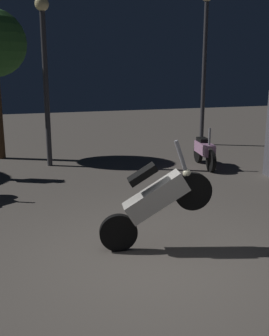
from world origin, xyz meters
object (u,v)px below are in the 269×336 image
at_px(streetlamp_near, 45,60).
at_px(streetlamp_far, 205,50).
at_px(motorcycle_white_foreground, 156,201).
at_px(motorcycle_pink_parked_right, 204,151).

xyz_separation_m(streetlamp_near, streetlamp_far, (5.45, 1.59, 0.39)).
xyz_separation_m(motorcycle_white_foreground, streetlamp_near, (-0.87, 5.86, 2.08)).
bearing_deg(motorcycle_white_foreground, streetlamp_far, 68.32).
height_order(motorcycle_pink_parked_right, streetlamp_near, streetlamp_near).
distance_m(motorcycle_white_foreground, streetlamp_near, 6.28).
relative_size(motorcycle_pink_parked_right, streetlamp_far, 0.33).
height_order(motorcycle_white_foreground, motorcycle_pink_parked_right, motorcycle_white_foreground).
relative_size(motorcycle_pink_parked_right, streetlamp_near, 0.38).
bearing_deg(streetlamp_far, motorcycle_pink_parked_right, -115.89).
bearing_deg(streetlamp_near, motorcycle_white_foreground, -81.59).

